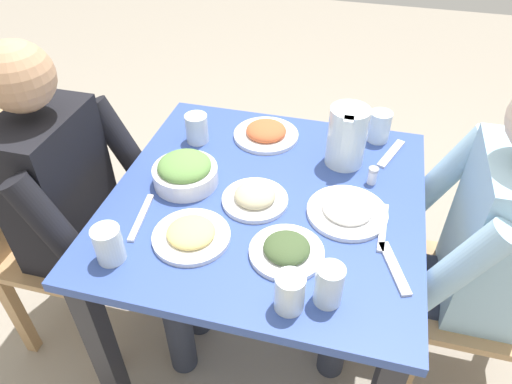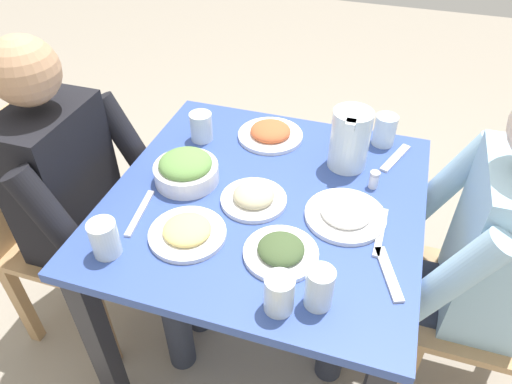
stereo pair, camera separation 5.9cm
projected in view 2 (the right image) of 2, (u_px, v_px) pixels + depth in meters
The scene contains 22 objects.
ground_plane at pixel (263, 339), 1.85m from camera, with size 8.00×8.00×0.00m, color gray.
dining_table at pixel (265, 227), 1.45m from camera, with size 0.89×0.89×0.74m.
chair_far at pixel (49, 221), 1.64m from camera, with size 0.40×0.40×0.87m.
diner_near at pixel (457, 254), 1.33m from camera, with size 0.48×0.53×1.17m.
diner_far at pixel (91, 201), 1.50m from camera, with size 0.48×0.53×1.17m.
water_pitcher at pixel (350, 139), 1.43m from camera, with size 0.16×0.12×0.19m.
salad_bowl at pixel (186, 169), 1.40m from camera, with size 0.19×0.19×0.09m.
plate_dolmas at pixel (281, 251), 1.19m from camera, with size 0.19×0.19×0.04m.
plate_rice_curry at pixel (270, 133), 1.60m from camera, with size 0.22×0.22×0.05m.
plate_beans at pixel (254, 197), 1.34m from camera, with size 0.19×0.19×0.05m.
plate_yoghurt at pixel (346, 214), 1.29m from camera, with size 0.22×0.22×0.04m.
plate_fries at pixel (187, 232), 1.24m from camera, with size 0.21×0.21×0.04m.
water_glass_far_right at pixel (279, 294), 1.05m from camera, with size 0.07×0.07×0.10m, color silver.
water_glass_near_right at pixel (385, 130), 1.55m from camera, with size 0.07×0.07×0.10m, color silver.
water_glass_far_left at pixel (201, 127), 1.57m from camera, with size 0.07×0.07×0.10m, color silver.
water_glass_center at pixel (319, 288), 1.05m from camera, with size 0.07×0.07×0.11m, color silver.
water_glass_near_left at pixel (105, 238), 1.17m from camera, with size 0.07×0.07×0.10m, color silver.
salt_shaker at pixel (374, 179), 1.39m from camera, with size 0.03×0.03×0.05m.
fork_near at pixel (395, 158), 1.51m from camera, with size 0.17×0.03×0.01m, color silver.
knife_near at pixel (381, 232), 1.26m from camera, with size 0.18×0.02×0.01m, color silver.
fork_far at pixel (389, 274), 1.15m from camera, with size 0.17×0.03×0.01m, color silver.
knife_far at pixel (140, 213), 1.31m from camera, with size 0.18×0.02×0.01m, color silver.
Camera 2 is at (-1.00, -0.29, 1.63)m, focal length 33.29 mm.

